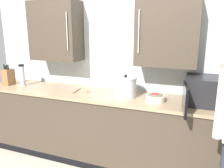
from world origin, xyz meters
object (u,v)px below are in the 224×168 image
wooden_spoon (82,91)px  fruit_bowl (155,98)px  stock_pot (126,87)px  knife_block (9,77)px  thermos_flask (22,75)px  microwave_oven (208,91)px

wooden_spoon → fruit_bowl: 0.96m
stock_pot → knife_block: knife_block is taller
thermos_flask → knife_block: (-0.23, -0.02, -0.04)m
thermos_flask → fruit_bowl: thermos_flask is taller
stock_pot → thermos_flask: (-1.53, -0.02, 0.04)m
wooden_spoon → fruit_bowl: bearing=-3.4°
stock_pot → thermos_flask: 1.53m
stock_pot → wooden_spoon: stock_pot is taller
knife_block → fruit_bowl: bearing=-0.0°
microwave_oven → thermos_flask: (-2.44, -0.07, 0.01)m
thermos_flask → microwave_oven: bearing=1.6°
thermos_flask → knife_block: size_ratio=1.03×
stock_pot → thermos_flask: size_ratio=1.16×
thermos_flask → fruit_bowl: size_ratio=1.44×
stock_pot → wooden_spoon: bearing=178.9°
microwave_oven → wooden_spoon: size_ratio=3.14×
thermos_flask → knife_block: thermos_flask is taller
wooden_spoon → knife_block: bearing=-177.3°
microwave_oven → wooden_spoon: microwave_oven is taller
knife_block → wooden_spoon: bearing=2.7°
microwave_oven → wooden_spoon: 1.51m
wooden_spoon → thermos_flask: size_ratio=0.81×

